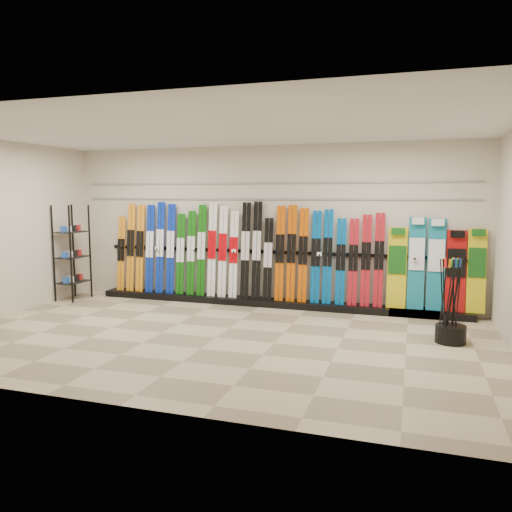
% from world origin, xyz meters
% --- Properties ---
extents(floor, '(8.00, 8.00, 0.00)m').
position_xyz_m(floor, '(0.00, 0.00, 0.00)').
color(floor, gray).
rests_on(floor, ground).
extents(back_wall, '(8.00, 0.00, 8.00)m').
position_xyz_m(back_wall, '(0.00, 2.50, 1.50)').
color(back_wall, beige).
rests_on(back_wall, floor).
extents(ceiling, '(8.00, 8.00, 0.00)m').
position_xyz_m(ceiling, '(0.00, 0.00, 3.00)').
color(ceiling, silver).
rests_on(ceiling, back_wall).
extents(ski_rack_base, '(8.00, 0.40, 0.12)m').
position_xyz_m(ski_rack_base, '(0.22, 2.28, 0.06)').
color(ski_rack_base, black).
rests_on(ski_rack_base, floor).
extents(skis, '(5.36, 0.21, 1.84)m').
position_xyz_m(skis, '(-0.48, 2.32, 0.97)').
color(skis, orange).
rests_on(skis, ski_rack_base).
extents(snowboards, '(1.59, 0.24, 1.58)m').
position_xyz_m(snowboards, '(3.08, 2.35, 0.85)').
color(snowboards, gold).
rests_on(snowboards, ski_rack_base).
extents(accessory_rack, '(0.40, 0.60, 1.89)m').
position_xyz_m(accessory_rack, '(-3.75, 1.67, 0.94)').
color(accessory_rack, black).
rests_on(accessory_rack, floor).
extents(pole_bin, '(0.42, 0.42, 0.25)m').
position_xyz_m(pole_bin, '(3.26, 0.77, 0.12)').
color(pole_bin, black).
rests_on(pole_bin, floor).
extents(ski_poles, '(0.31, 0.31, 1.18)m').
position_xyz_m(ski_poles, '(3.23, 0.77, 0.61)').
color(ski_poles, black).
rests_on(ski_poles, pole_bin).
extents(slatwall_rail_0, '(7.60, 0.02, 0.03)m').
position_xyz_m(slatwall_rail_0, '(0.00, 2.48, 2.00)').
color(slatwall_rail_0, gray).
rests_on(slatwall_rail_0, back_wall).
extents(slatwall_rail_1, '(7.60, 0.02, 0.03)m').
position_xyz_m(slatwall_rail_1, '(0.00, 2.48, 2.30)').
color(slatwall_rail_1, gray).
rests_on(slatwall_rail_1, back_wall).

